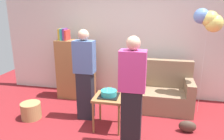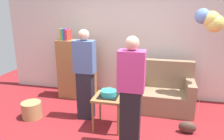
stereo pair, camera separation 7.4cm
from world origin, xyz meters
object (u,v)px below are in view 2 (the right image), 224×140
couch (164,93)px  wicker_basket (32,110)px  side_table (109,101)px  birthday_cake (108,93)px  bookshelf (77,69)px  person_holding_cake (131,94)px  balloon_bunch (211,20)px  handbag (187,127)px  person_blowing_candles (85,75)px

couch → wicker_basket: bearing=-158.4°
wicker_basket → couch: bearing=21.6°
side_table → birthday_cake: (0.00, -0.00, 0.14)m
bookshelf → birthday_cake: size_ratio=4.85×
person_holding_cake → balloon_bunch: size_ratio=0.83×
side_table → handbag: side_table is taller
couch → person_blowing_candles: (-1.39, -0.71, 0.49)m
bookshelf → couch: bearing=-5.1°
couch → bookshelf: bearing=174.9°
person_blowing_candles → balloon_bunch: bearing=5.9°
side_table → person_blowing_candles: size_ratio=0.35×
couch → wicker_basket: 2.57m
balloon_bunch → person_holding_cake: bearing=-131.2°
person_blowing_candles → wicker_basket: (-0.99, -0.24, -0.68)m
birthday_cake → handbag: birthday_cake is taller
person_blowing_candles → balloon_bunch: size_ratio=0.83×
side_table → wicker_basket: 1.51m
birthday_cake → person_holding_cake: (0.43, -0.44, 0.21)m
side_table → wicker_basket: bearing=179.9°
person_holding_cake → handbag: bearing=-140.5°
bookshelf → balloon_bunch: bearing=-5.1°
person_holding_cake → handbag: 1.26m
couch → bookshelf: 1.96m
couch → side_table: couch is taller
wicker_basket → handbag: size_ratio=1.29×
person_blowing_candles → person_holding_cake: 1.14m
balloon_bunch → couch: bearing=174.9°
birthday_cake → person_holding_cake: bearing=-45.3°
bookshelf → balloon_bunch: balloon_bunch is taller
person_blowing_candles → person_holding_cake: (0.92, -0.67, 0.00)m
side_table → person_blowing_candles: (-0.49, 0.24, 0.35)m
balloon_bunch → side_table: bearing=-150.9°
birthday_cake → wicker_basket: birthday_cake is taller
bookshelf → side_table: bearing=-47.7°
wicker_basket → handbag: 2.77m
handbag → balloon_bunch: bearing=68.8°
bookshelf → person_holding_cake: 2.13m
birthday_cake → person_blowing_candles: (-0.49, 0.24, 0.21)m
couch → side_table: bearing=-133.8°
person_blowing_candles → balloon_bunch: 2.37m
couch → handbag: 0.94m
person_holding_cake → wicker_basket: (-1.90, 0.44, -0.68)m
handbag → person_holding_cake: bearing=-146.9°
birthday_cake → wicker_basket: size_ratio=0.89×
couch → person_blowing_candles: person_blowing_candles is taller
birthday_cake → handbag: (1.29, 0.13, -0.52)m
bookshelf → handbag: 2.57m
person_holding_cake → balloon_bunch: balloon_bunch is taller
balloon_bunch → bookshelf: bearing=174.9°
person_blowing_candles → handbag: bearing=-15.0°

